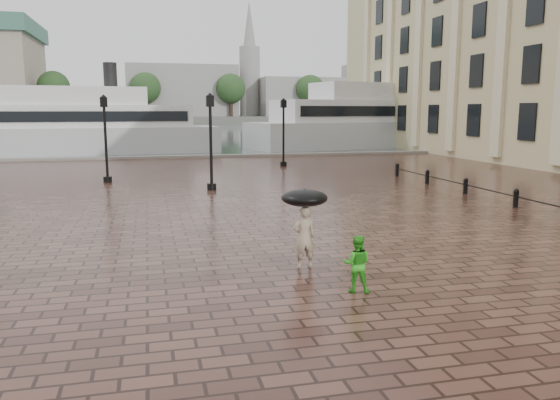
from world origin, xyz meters
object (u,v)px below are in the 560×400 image
at_px(adult_pedestrian, 304,237).
at_px(ferry_far, 374,121).
at_px(ferry_near, 78,127).
at_px(street_lamps, 113,138).
at_px(child_pedestrian, 357,264).

xyz_separation_m(adult_pedestrian, ferry_far, (19.28, 40.84, 1.89)).
bearing_deg(ferry_near, ferry_far, 0.31).
distance_m(street_lamps, child_pedestrian, 20.02).
height_order(adult_pedestrian, ferry_near, ferry_near).
distance_m(child_pedestrian, ferry_near, 40.99).
xyz_separation_m(adult_pedestrian, child_pedestrian, (0.57, -1.95, -0.15)).
distance_m(adult_pedestrian, child_pedestrian, 2.04).
height_order(street_lamps, adult_pedestrian, street_lamps).
relative_size(adult_pedestrian, ferry_near, 0.06).
height_order(child_pedestrian, ferry_near, ferry_near).
relative_size(street_lamps, adult_pedestrian, 14.24).
height_order(street_lamps, child_pedestrian, street_lamps).
bearing_deg(adult_pedestrian, ferry_near, -75.81).
relative_size(child_pedestrian, ferry_far, 0.04).
distance_m(child_pedestrian, ferry_far, 46.75).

